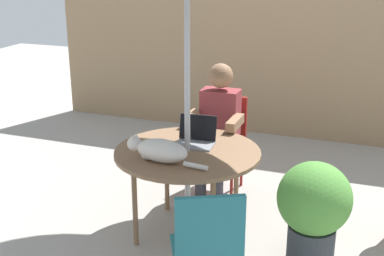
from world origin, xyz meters
The scene contains 9 objects.
ground_plane centered at (0.00, 0.00, 0.00)m, with size 14.00×14.00×0.00m, color gray.
fence_back centered at (0.00, 2.62, 0.94)m, with size 5.44×0.08×1.87m, color #937756.
patio_table centered at (0.00, 0.00, 0.66)m, with size 1.13×1.13×0.71m.
chair_occupied centered at (0.00, 0.93, 0.52)m, with size 0.40×0.40×0.89m.
chair_empty centered at (0.48, -0.94, 0.52)m, with size 0.54×0.54×0.89m.
person_seated centered at (0.00, 0.77, 0.69)m, with size 0.48×0.48×1.23m.
laptop centered at (0.01, 0.18, 0.77)m, with size 0.32×0.27×0.21m.
cat centered at (-0.12, -0.27, 0.80)m, with size 0.65×0.22×0.17m.
potted_plant_near_fence centered at (0.99, -0.09, 0.45)m, with size 0.53×0.53×0.78m.
Camera 1 is at (1.34, -3.51, 2.18)m, focal length 49.14 mm.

